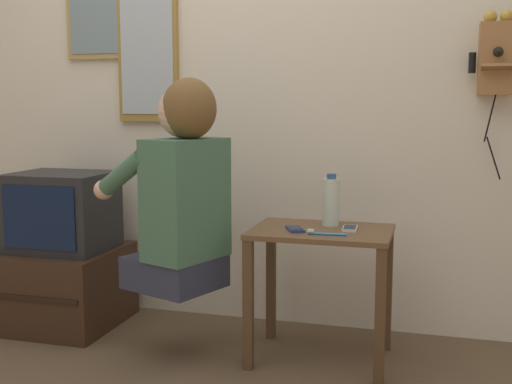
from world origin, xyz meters
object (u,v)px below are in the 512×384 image
(framed_picture, at_px, (97,21))
(wall_mirror, at_px, (148,46))
(cell_phone_spare, at_px, (350,228))
(television, at_px, (62,211))
(water_bottle, at_px, (331,201))
(cell_phone_held, at_px, (295,229))
(toothbrush, at_px, (324,233))
(wall_phone_antique, at_px, (496,57))
(person, at_px, (181,187))

(framed_picture, bearing_deg, wall_mirror, -0.63)
(cell_phone_spare, bearing_deg, wall_mirror, 156.65)
(wall_mirror, bearing_deg, television, -134.89)
(wall_mirror, distance_m, water_bottle, 1.29)
(wall_mirror, height_order, water_bottle, wall_mirror)
(wall_mirror, bearing_deg, cell_phone_held, -28.20)
(television, height_order, cell_phone_spare, television)
(television, relative_size, toothbrush, 2.87)
(wall_phone_antique, relative_size, cell_phone_spare, 5.80)
(cell_phone_spare, relative_size, water_bottle, 0.56)
(framed_picture, height_order, cell_phone_held, framed_picture)
(wall_phone_antique, relative_size, wall_mirror, 0.96)
(person, bearing_deg, cell_phone_spare, -54.66)
(water_bottle, bearing_deg, framed_picture, 165.87)
(wall_phone_antique, bearing_deg, framed_picture, 178.70)
(wall_mirror, height_order, cell_phone_spare, wall_mirror)
(water_bottle, bearing_deg, television, -179.71)
(wall_phone_antique, bearing_deg, water_bottle, -157.30)
(person, height_order, cell_phone_spare, person)
(cell_phone_spare, xyz_separation_m, water_bottle, (-0.09, 0.08, 0.10))
(person, xyz_separation_m, framed_picture, (-0.70, 0.58, 0.78))
(cell_phone_held, xyz_separation_m, water_bottle, (0.13, 0.15, 0.10))
(person, xyz_separation_m, television, (-0.74, 0.25, -0.18))
(cell_phone_held, relative_size, toothbrush, 0.85)
(wall_phone_antique, height_order, toothbrush, wall_phone_antique)
(wall_phone_antique, distance_m, toothbrush, 1.11)
(person, bearing_deg, wall_mirror, 56.66)
(television, xyz_separation_m, wall_phone_antique, (2.02, 0.29, 0.74))
(television, relative_size, cell_phone_held, 3.39)
(television, xyz_separation_m, framed_picture, (0.04, 0.33, 0.96))
(framed_picture, bearing_deg, cell_phone_held, -22.19)
(cell_phone_held, bearing_deg, water_bottle, 24.84)
(wall_phone_antique, bearing_deg, cell_phone_spare, -148.34)
(person, xyz_separation_m, wall_phone_antique, (1.28, 0.53, 0.56))
(television, bearing_deg, person, -18.31)
(cell_phone_held, height_order, water_bottle, water_bottle)
(cell_phone_held, distance_m, cell_phone_spare, 0.23)
(wall_mirror, bearing_deg, framed_picture, 179.37)
(television, distance_m, framed_picture, 1.02)
(wall_mirror, xyz_separation_m, cell_phone_spare, (1.11, -0.40, -0.82))
(wall_phone_antique, height_order, water_bottle, wall_phone_antique)
(person, bearing_deg, wall_phone_antique, -46.18)
(person, distance_m, water_bottle, 0.66)
(wall_phone_antique, height_order, cell_phone_held, wall_phone_antique)
(person, relative_size, cell_phone_spare, 7.10)
(television, height_order, cell_phone_held, television)
(wall_phone_antique, xyz_separation_m, cell_phone_held, (-0.80, -0.43, -0.73))
(cell_phone_spare, bearing_deg, wall_phone_antique, 28.14)
(toothbrush, bearing_deg, wall_mirror, 59.06)
(cell_phone_spare, bearing_deg, television, 173.74)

